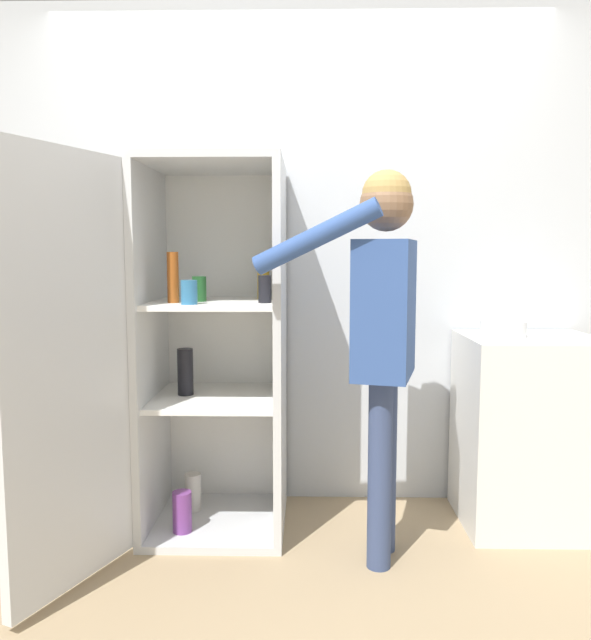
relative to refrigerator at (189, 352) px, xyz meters
name	(u,v)px	position (x,y,z in m)	size (l,w,h in m)	color
ground_plane	(296,592)	(0.50, -0.52, -0.85)	(12.00, 12.00, 0.00)	tan
wall_back	(300,258)	(0.50, 0.46, 0.42)	(7.00, 0.06, 2.55)	silver
refrigerator	(189,352)	(0.00, 0.00, 0.00)	(0.93, 1.24, 1.72)	silver
person	(383,313)	(0.85, -0.24, 0.20)	(0.70, 0.51, 1.63)	#384770
counter	(527,431)	(1.59, 0.13, -0.40)	(0.61, 0.56, 0.91)	white
bowl	(503,329)	(1.46, 0.12, 0.09)	(0.21, 0.21, 0.07)	white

